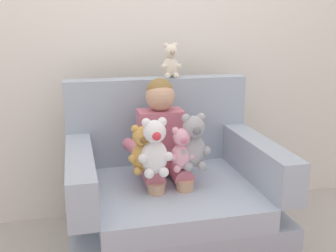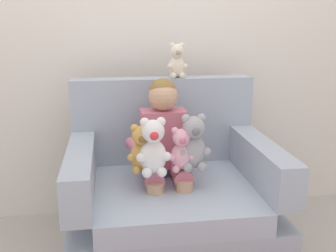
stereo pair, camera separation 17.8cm
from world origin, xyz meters
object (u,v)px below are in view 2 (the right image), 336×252
plush_honey (142,150)px  plush_cream_on_backrest (177,62)px  seated_child (165,144)px  plush_white (153,148)px  plush_grey (193,144)px  plush_pink (181,150)px  armchair (171,202)px

plush_honey → plush_cream_on_backrest: bearing=61.3°
seated_child → plush_white: (-0.09, -0.20, 0.04)m
plush_grey → plush_cream_on_backrest: 0.61m
seated_child → plush_pink: bearing=-60.8°
seated_child → plush_grey: size_ratio=2.67×
plush_grey → armchair: bearing=143.3°
seated_child → plush_cream_on_backrest: (0.12, 0.31, 0.44)m
plush_honey → plush_cream_on_backrest: plush_cream_on_backrest is taller
plush_honey → plush_pink: bearing=-2.7°
plush_white → plush_cream_on_backrest: plush_cream_on_backrest is taller
seated_child → plush_honey: seated_child is taller
plush_white → plush_grey: same height
plush_grey → plush_cream_on_backrest: plush_cream_on_backrest is taller
plush_pink → plush_cream_on_backrest: bearing=103.5°
armchair → plush_grey: bearing=-48.7°
plush_white → plush_grey: size_ratio=1.00×
seated_child → plush_grey: 0.21m
armchair → plush_grey: size_ratio=3.72×
plush_grey → plush_cream_on_backrest: (-0.01, 0.46, 0.40)m
plush_pink → plush_cream_on_backrest: size_ratio=1.11×
armchair → plush_honey: armchair is taller
plush_honey → plush_pink: plush_honey is taller
plush_honey → plush_grey: size_ratio=0.85×
seated_child → plush_white: seated_child is taller
plush_honey → armchair: bearing=34.4°
seated_child → plush_pink: 0.18m
plush_pink → plush_grey: size_ratio=0.79×
plush_grey → plush_pink: bearing=-158.3°
plush_honey → plush_pink: (0.21, -0.02, -0.01)m
plush_white → plush_honey: plush_white is taller
plush_pink → armchair: bearing=125.1°
plush_honey → plush_cream_on_backrest: size_ratio=1.20×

